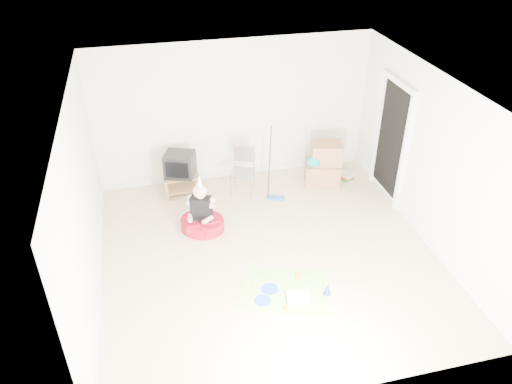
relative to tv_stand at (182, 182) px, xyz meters
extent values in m
plane|color=#CEB493|center=(1.08, -2.04, -0.24)|extent=(5.00, 5.00, 0.00)
cube|color=black|center=(3.56, -0.84, 0.79)|extent=(0.02, 0.90, 2.05)
cube|color=olive|center=(0.00, 0.00, 0.14)|extent=(0.62, 0.39, 0.03)
cube|color=olive|center=(0.00, 0.00, -0.12)|extent=(0.62, 0.39, 0.03)
cube|color=olive|center=(-0.28, -0.16, -0.04)|extent=(0.05, 0.05, 0.39)
cube|color=olive|center=(0.28, -0.17, -0.04)|extent=(0.05, 0.05, 0.39)
cube|color=olive|center=(-0.28, 0.17, -0.04)|extent=(0.05, 0.05, 0.39)
cube|color=olive|center=(0.28, 0.16, -0.04)|extent=(0.05, 0.05, 0.39)
cube|color=black|center=(0.00, 0.00, 0.37)|extent=(0.61, 0.56, 0.43)
cube|color=gray|center=(1.07, -0.24, 0.19)|extent=(0.52, 0.51, 0.03)
cylinder|color=gray|center=(0.91, -0.17, 0.21)|extent=(0.02, 0.02, 0.89)
cylinder|color=gray|center=(1.24, -0.32, 0.21)|extent=(0.02, 0.02, 0.89)
cube|color=#986949|center=(2.59, -0.23, -0.03)|extent=(0.74, 0.64, 0.41)
cube|color=#986949|center=(2.65, -0.21, 0.37)|extent=(0.64, 0.55, 0.39)
ellipsoid|color=#0C8085|center=(2.38, -0.32, 0.29)|extent=(0.28, 0.19, 0.22)
cube|color=#2359B1|center=(1.60, -0.57, -0.22)|extent=(0.33, 0.22, 0.03)
cylinder|color=black|center=(1.60, -0.57, 0.41)|extent=(0.18, 0.40, 1.24)
cube|color=#226829|center=(3.08, -0.18, -0.22)|extent=(0.31, 0.35, 0.03)
cube|color=#A34C23|center=(3.08, -0.18, -0.19)|extent=(0.32, 0.35, 0.03)
cube|color=beige|center=(3.08, -0.18, -0.15)|extent=(0.31, 0.33, 0.03)
cylinder|color=maroon|center=(0.20, -1.16, -0.14)|extent=(0.94, 0.94, 0.19)
cube|color=black|center=(0.20, -1.16, 0.17)|extent=(0.37, 0.30, 0.43)
sphere|color=#D2A18C|center=(0.20, -1.16, 0.50)|extent=(0.30, 0.30, 0.23)
cone|color=silver|center=(0.20, -1.16, 0.70)|extent=(0.12, 0.12, 0.17)
cube|color=#DA2D81|center=(1.12, -2.83, -0.23)|extent=(1.49, 1.27, 0.01)
cube|color=silver|center=(1.22, -3.07, -0.19)|extent=(0.35, 0.30, 0.08)
cube|color=#45C154|center=(1.22, -3.07, -0.22)|extent=(0.35, 0.30, 0.01)
cylinder|color=beige|center=(1.11, -3.10, -0.11)|extent=(0.01, 0.01, 0.07)
cylinder|color=beige|center=(1.18, -3.11, -0.11)|extent=(0.01, 0.01, 0.07)
cylinder|color=beige|center=(1.25, -3.12, -0.11)|extent=(0.01, 0.01, 0.07)
cylinder|color=beige|center=(1.32, -3.14, -0.11)|extent=(0.01, 0.01, 0.07)
cylinder|color=beige|center=(1.12, -3.00, -0.11)|extent=(0.01, 0.01, 0.07)
cylinder|color=beige|center=(1.20, -3.01, -0.11)|extent=(0.01, 0.01, 0.07)
cylinder|color=beige|center=(1.27, -3.03, -0.11)|extent=(0.01, 0.01, 0.07)
cylinder|color=beige|center=(1.34, -3.04, -0.11)|extent=(0.01, 0.01, 0.07)
cylinder|color=blue|center=(0.90, -2.78, -0.22)|extent=(0.30, 0.30, 0.01)
cylinder|color=blue|center=(0.75, -2.97, -0.22)|extent=(0.26, 0.26, 0.01)
cylinder|color=orange|center=(1.35, -2.66, -0.19)|extent=(0.09, 0.09, 0.08)
cylinder|color=orange|center=(1.01, -3.22, -0.19)|extent=(0.09, 0.09, 0.07)
cone|color=#1A40B9|center=(1.65, -3.04, -0.15)|extent=(0.15, 0.15, 0.16)
camera|label=1|loc=(-0.49, -7.72, 4.66)|focal=35.00mm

